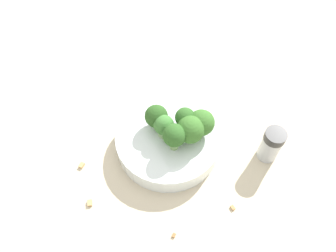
{
  "coord_description": "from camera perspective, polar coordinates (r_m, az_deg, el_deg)",
  "views": [
    {
      "loc": [
        -0.28,
        -0.08,
        0.5
      ],
      "look_at": [
        0.0,
        0.0,
        0.06
      ],
      "focal_mm": 35.0,
      "sensor_mm": 36.0,
      "label": 1
    }
  ],
  "objects": [
    {
      "name": "almond_crumb_2",
      "position": [
        0.54,
        11.23,
        -13.71
      ],
      "size": [
        0.01,
        0.01,
        0.01
      ],
      "primitive_type": "cube",
      "rotation": [
        0.0,
        0.0,
        3.95
      ],
      "color": "#AD7F4C",
      "rests_on": "ground_plane"
    },
    {
      "name": "ground_plane",
      "position": [
        0.58,
        -0.0,
        -3.46
      ],
      "size": [
        3.0,
        3.0,
        0.0
      ],
      "primitive_type": "plane",
      "color": "beige"
    },
    {
      "name": "broccoli_floret_3",
      "position": [
        0.53,
        5.82,
        0.51
      ],
      "size": [
        0.04,
        0.04,
        0.05
      ],
      "color": "#7A9E5B",
      "rests_on": "bowl"
    },
    {
      "name": "broccoli_floret_0",
      "position": [
        0.53,
        -0.77,
        -0.04
      ],
      "size": [
        0.03,
        0.03,
        0.04
      ],
      "color": "#8EB770",
      "rests_on": "bowl"
    },
    {
      "name": "almond_crumb_3",
      "position": [
        0.54,
        -13.53,
        -12.83
      ],
      "size": [
        0.01,
        0.01,
        0.01
      ],
      "primitive_type": "cube",
      "rotation": [
        0.0,
        0.0,
        0.44
      ],
      "color": "tan",
      "rests_on": "ground_plane"
    },
    {
      "name": "broccoli_floret_5",
      "position": [
        0.53,
        2.97,
        1.26
      ],
      "size": [
        0.03,
        0.03,
        0.05
      ],
      "color": "#8EB770",
      "rests_on": "bowl"
    },
    {
      "name": "bowl",
      "position": [
        0.56,
        -0.0,
        -2.56
      ],
      "size": [
        0.18,
        0.18,
        0.04
      ],
      "primitive_type": "cylinder",
      "color": "silver",
      "rests_on": "ground_plane"
    },
    {
      "name": "broccoli_floret_4",
      "position": [
        0.54,
        -2.04,
        1.64
      ],
      "size": [
        0.04,
        0.04,
        0.05
      ],
      "color": "#7A9E5B",
      "rests_on": "bowl"
    },
    {
      "name": "almond_crumb_0",
      "position": [
        0.51,
        1.02,
        -18.46
      ],
      "size": [
        0.01,
        0.01,
        0.01
      ],
      "primitive_type": "cube",
      "rotation": [
        0.0,
        0.0,
        6.17
      ],
      "color": "olive",
      "rests_on": "ground_plane"
    },
    {
      "name": "pepper_shaker",
      "position": [
        0.57,
        17.5,
        -3.13
      ],
      "size": [
        0.04,
        0.04,
        0.07
      ],
      "color": "#B2B7BC",
      "rests_on": "ground_plane"
    },
    {
      "name": "broccoli_floret_2",
      "position": [
        0.52,
        3.8,
        -1.12
      ],
      "size": [
        0.05,
        0.05,
        0.05
      ],
      "color": "#7A9E5B",
      "rests_on": "bowl"
    },
    {
      "name": "almond_crumb_1",
      "position": [
        0.58,
        -14.86,
        -6.53
      ],
      "size": [
        0.01,
        0.01,
        0.01
      ],
      "primitive_type": "cube",
      "rotation": [
        0.0,
        0.0,
        3.02
      ],
      "color": "tan",
      "rests_on": "ground_plane"
    },
    {
      "name": "broccoli_floret_1",
      "position": [
        0.51,
        1.12,
        -1.76
      ],
      "size": [
        0.04,
        0.04,
        0.05
      ],
      "color": "#84AD66",
      "rests_on": "bowl"
    }
  ]
}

